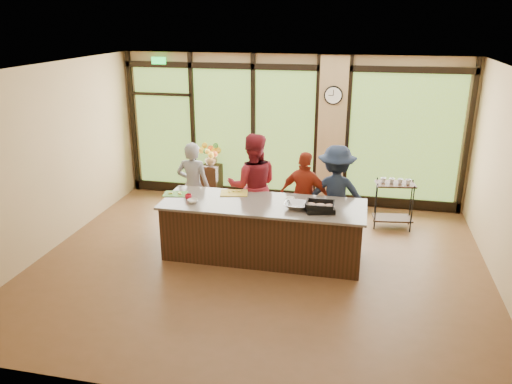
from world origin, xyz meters
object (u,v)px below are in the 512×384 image
at_px(bar_cart, 394,198).
at_px(island_base, 263,231).
at_px(cook_right, 336,195).
at_px(roasting_pan, 320,209).
at_px(flower_stand, 212,182).
at_px(cook_left, 193,186).

bearing_deg(bar_cart, island_base, -149.88).
bearing_deg(cook_right, roasting_pan, 75.75).
distance_m(island_base, flower_stand, 2.93).
bearing_deg(island_base, roasting_pan, -9.44).
relative_size(island_base, cook_right, 1.82).
distance_m(flower_stand, bar_cart, 3.79).
relative_size(island_base, cook_left, 1.92).
height_order(cook_right, bar_cart, cook_right).
bearing_deg(flower_stand, island_base, -48.47).
xyz_separation_m(island_base, cook_right, (1.08, 0.83, 0.41)).
xyz_separation_m(flower_stand, bar_cart, (3.70, -0.78, 0.20)).
xyz_separation_m(island_base, cook_left, (-1.45, 0.85, 0.37)).
xyz_separation_m(roasting_pan, bar_cart, (1.19, 1.82, -0.39)).
bearing_deg(flower_stand, cook_right, -22.82).
xyz_separation_m(cook_left, flower_stand, (-0.16, 1.60, -0.44)).
xyz_separation_m(cook_right, bar_cart, (1.02, 0.83, -0.29)).
xyz_separation_m(roasting_pan, flower_stand, (-2.51, 2.60, -0.59)).
bearing_deg(cook_left, flower_stand, -86.70).
relative_size(cook_right, bar_cart, 1.80).
distance_m(island_base, bar_cart, 2.68).
bearing_deg(island_base, flower_stand, 123.29).
bearing_deg(roasting_pan, flower_stand, 119.72).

